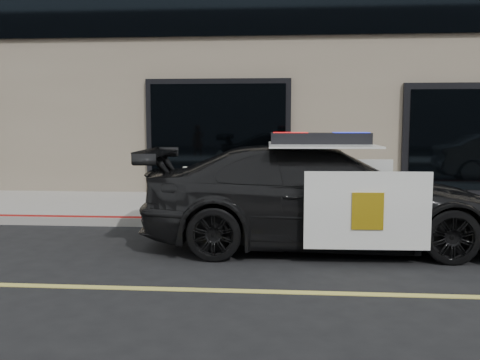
{
  "coord_description": "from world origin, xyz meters",
  "views": [
    {
      "loc": [
        0.56,
        -5.73,
        1.88
      ],
      "look_at": [
        -0.09,
        2.2,
        1.0
      ],
      "focal_mm": 40.0,
      "sensor_mm": 36.0,
      "label": 1
    }
  ],
  "objects": [
    {
      "name": "ground",
      "position": [
        0.0,
        0.0,
        0.0
      ],
      "size": [
        120.0,
        120.0,
        0.0
      ],
      "primitive_type": "plane",
      "color": "black",
      "rests_on": "ground"
    },
    {
      "name": "sidewalk_n",
      "position": [
        0.0,
        5.25,
        0.07
      ],
      "size": [
        60.0,
        3.5,
        0.15
      ],
      "primitive_type": "cube",
      "color": "gray",
      "rests_on": "ground"
    },
    {
      "name": "police_car",
      "position": [
        1.1,
        2.22,
        0.77
      ],
      "size": [
        2.57,
        5.36,
        1.72
      ],
      "color": "black",
      "rests_on": "ground"
    },
    {
      "name": "fire_hydrant",
      "position": [
        -1.28,
        4.08,
        0.56
      ],
      "size": [
        0.4,
        0.56,
        0.88
      ],
      "color": "beige",
      "rests_on": "sidewalk_n"
    }
  ]
}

